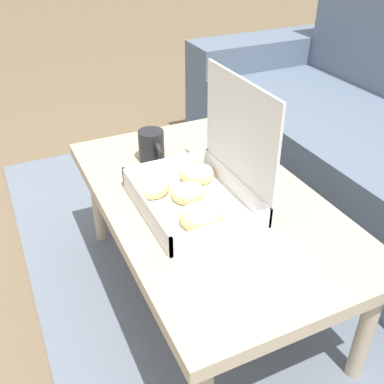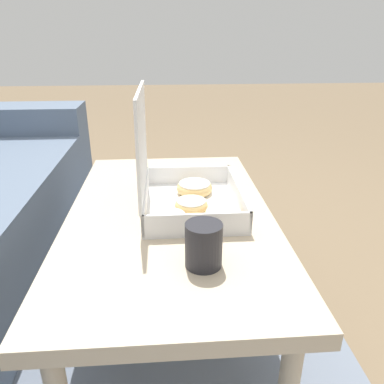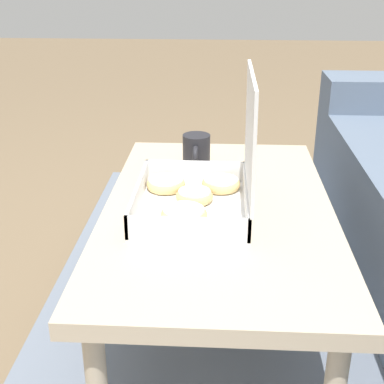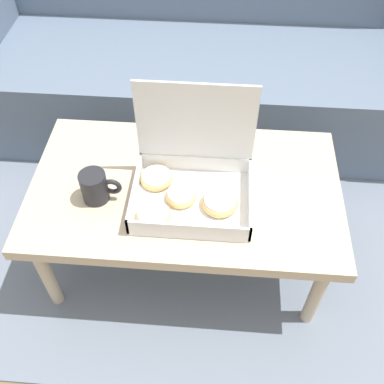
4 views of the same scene
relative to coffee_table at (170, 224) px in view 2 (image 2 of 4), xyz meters
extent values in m
plane|color=#756047|center=(0.00, 0.09, -0.36)|extent=(12.00, 12.00, 0.00)
cube|color=slate|center=(0.00, 0.39, -0.36)|extent=(2.40, 1.84, 0.01)
cube|color=slate|center=(1.02, 0.84, -0.09)|extent=(0.24, 0.81, 0.54)
cube|color=#C6B293|center=(0.00, 0.00, 0.02)|extent=(1.01, 0.59, 0.04)
cylinder|color=#C6B293|center=(0.44, -0.24, -0.18)|extent=(0.04, 0.04, 0.36)
cylinder|color=#C6B293|center=(0.44, 0.24, -0.18)|extent=(0.04, 0.04, 0.36)
cube|color=white|center=(0.03, -0.07, 0.05)|extent=(0.36, 0.28, 0.01)
cube|color=white|center=(0.03, -0.20, 0.08)|extent=(0.36, 0.01, 0.06)
cube|color=white|center=(0.03, 0.07, 0.08)|extent=(0.36, 0.01, 0.06)
cube|color=white|center=(-0.15, -0.07, 0.08)|extent=(0.01, 0.28, 0.06)
cube|color=white|center=(0.21, -0.07, 0.08)|extent=(0.01, 0.28, 0.06)
cube|color=white|center=(0.03, 0.07, 0.25)|extent=(0.36, 0.01, 0.28)
torus|color=#E5BC75|center=(-0.01, -0.06, 0.06)|extent=(0.10, 0.10, 0.03)
cylinder|color=white|center=(-0.01, -0.06, 0.07)|extent=(0.08, 0.08, 0.01)
torus|color=#E5BC75|center=(0.11, -0.08, 0.07)|extent=(0.11, 0.11, 0.03)
cylinder|color=white|center=(0.11, -0.08, 0.08)|extent=(0.10, 0.10, 0.02)
torus|color=#E5BC75|center=(-0.08, -0.15, 0.06)|extent=(0.11, 0.11, 0.03)
cylinder|color=white|center=(-0.08, -0.15, 0.07)|extent=(0.09, 0.09, 0.01)
torus|color=#E5BC75|center=(-0.09, 0.01, 0.06)|extent=(0.11, 0.11, 0.03)
cylinder|color=white|center=(-0.09, 0.01, 0.07)|extent=(0.09, 0.09, 0.01)
cylinder|color=#232328|center=(-0.28, -0.07, 0.09)|extent=(0.08, 0.08, 0.10)
torus|color=#232328|center=(-0.22, -0.07, 0.10)|extent=(0.06, 0.02, 0.06)
camera|label=1|loc=(0.96, -0.51, 0.76)|focal=42.00mm
camera|label=2|loc=(-0.99, 0.01, 0.53)|focal=35.00mm
camera|label=3|loc=(1.26, 0.00, 0.63)|focal=50.00mm
camera|label=4|loc=(0.10, -0.96, 1.13)|focal=42.00mm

